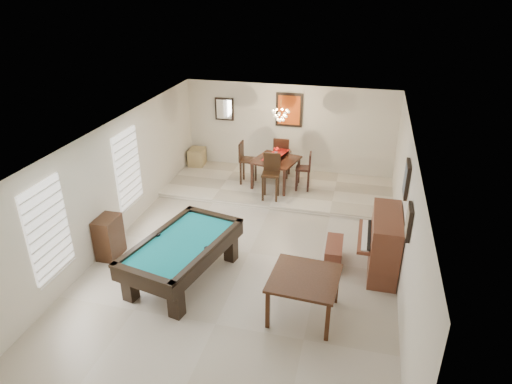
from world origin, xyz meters
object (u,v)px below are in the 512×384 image
at_px(dining_chair_west, 248,163).
at_px(chandelier, 281,111).
at_px(piano_bench, 334,253).
at_px(dining_table, 276,170).
at_px(dining_chair_north, 282,157).
at_px(dining_chair_east, 303,171).
at_px(dining_chair_south, 271,177).
at_px(upright_piano, 377,242).
at_px(flower_vase, 276,151).
at_px(pool_table, 183,260).
at_px(apothecary_chest, 109,237).
at_px(square_table, 304,296).
at_px(corner_bench, 197,157).

relative_size(dining_chair_west, chandelier, 1.93).
distance_m(piano_bench, chandelier, 4.11).
bearing_deg(piano_bench, dining_table, 120.39).
xyz_separation_m(dining_chair_north, dining_chair_east, (0.70, -0.74, -0.07)).
bearing_deg(dining_chair_east, chandelier, -97.29).
relative_size(dining_chair_east, chandelier, 1.72).
relative_size(dining_chair_south, dining_chair_east, 1.13).
distance_m(upright_piano, flower_vase, 4.17).
distance_m(upright_piano, piano_bench, 0.89).
height_order(upright_piano, dining_chair_north, dining_chair_north).
relative_size(dining_table, flower_vase, 5.03).
distance_m(pool_table, dining_chair_west, 4.39).
distance_m(pool_table, apothecary_chest, 1.82).
bearing_deg(dining_table, dining_chair_east, -2.74).
height_order(apothecary_chest, dining_table, dining_table).
height_order(square_table, dining_chair_south, dining_chair_south).
height_order(upright_piano, dining_chair_east, upright_piano).
relative_size(piano_bench, flower_vase, 3.95).
relative_size(dining_chair_north, chandelier, 1.95).
relative_size(square_table, dining_chair_west, 0.98).
distance_m(piano_bench, dining_chair_east, 3.35).
bearing_deg(flower_vase, apothecary_chest, -123.85).
height_order(square_table, dining_table, dining_table).
distance_m(dining_table, dining_chair_west, 0.78).
relative_size(dining_chair_west, dining_chair_east, 1.12).
relative_size(apothecary_chest, chandelier, 1.48).
distance_m(piano_bench, apothecary_chest, 4.62).
relative_size(flower_vase, dining_chair_west, 0.19).
relative_size(flower_vase, dining_chair_north, 0.18).
bearing_deg(flower_vase, dining_table, 0.00).
xyz_separation_m(pool_table, square_table, (2.39, -0.49, -0.01)).
relative_size(dining_chair_south, corner_bench, 2.12).
height_order(dining_chair_north, dining_chair_east, dining_chair_north).
height_order(pool_table, flower_vase, flower_vase).
bearing_deg(dining_chair_west, square_table, -157.05).
bearing_deg(upright_piano, dining_table, 130.16).
xyz_separation_m(pool_table, upright_piano, (3.57, 1.20, 0.21)).
xyz_separation_m(apothecary_chest, dining_chair_south, (2.71, 3.21, 0.26)).
height_order(dining_chair_south, corner_bench, dining_chair_south).
relative_size(upright_piano, dining_chair_south, 1.26).
relative_size(pool_table, apothecary_chest, 2.72).
bearing_deg(dining_chair_west, corner_bench, 61.93).
bearing_deg(upright_piano, chandelier, 129.16).
xyz_separation_m(apothecary_chest, dining_chair_west, (1.91, 4.02, 0.25)).
relative_size(dining_chair_north, dining_chair_east, 1.14).
xyz_separation_m(apothecary_chest, chandelier, (2.78, 3.99, 1.76)).
height_order(upright_piano, dining_chair_west, dining_chair_west).
distance_m(dining_chair_south, dining_chair_north, 1.49).
xyz_separation_m(piano_bench, dining_chair_east, (-1.12, 3.13, 0.40)).
bearing_deg(apothecary_chest, square_table, -11.53).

